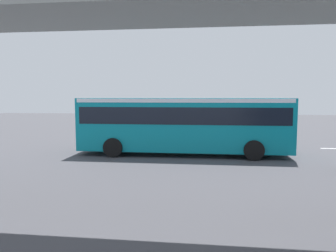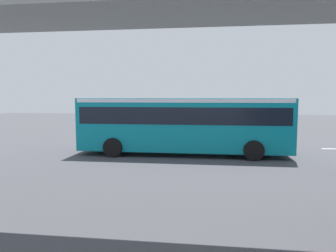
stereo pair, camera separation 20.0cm
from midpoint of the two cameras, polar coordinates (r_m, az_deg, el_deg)
The scene contains 8 objects.
ground at distance 17.95m, azimuth 7.88°, elevation -4.99°, with size 80.00×80.00×0.00m, color #424247.
city_bus at distance 17.21m, azimuth 3.17°, elevation 0.94°, with size 11.54×2.85×3.15m.
traffic_sign at distance 22.07m, azimuth 15.66°, elevation 1.75°, with size 0.08×0.60×2.80m.
lane_dash_left at distance 20.80m, azimuth 18.95°, elevation -3.79°, with size 2.00×0.20×0.01m, color silver.
lane_dash_centre at distance 20.37m, azimuth 7.84°, elevation -3.73°, with size 2.00×0.20×0.01m, color silver.
lane_dash_right at distance 20.73m, azimuth -3.31°, elevation -3.53°, with size 2.00×0.20×0.01m, color silver.
lane_dash_rightmost at distance 21.83m, azimuth -13.70°, elevation -3.23°, with size 2.00×0.20×0.01m, color silver.
pedestrian_overpass at distance 7.56m, azimuth 8.98°, elevation 18.94°, with size 30.33×2.60×6.71m.
Camera 2 is at (0.07, 17.64, 3.22)m, focal length 32.96 mm.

